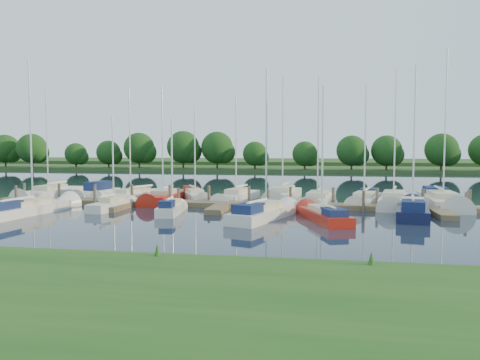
% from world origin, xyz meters
% --- Properties ---
extents(ground, '(260.00, 260.00, 0.00)m').
position_xyz_m(ground, '(0.00, 0.00, 0.00)').
color(ground, '#17212F').
rests_on(ground, ground).
extents(near_bank, '(90.00, 10.00, 0.50)m').
position_xyz_m(near_bank, '(0.00, -16.00, 0.25)').
color(near_bank, '#1D4914').
rests_on(near_bank, ground).
extents(dock, '(40.00, 6.00, 0.40)m').
position_xyz_m(dock, '(0.00, 7.31, 0.20)').
color(dock, brown).
rests_on(dock, ground).
extents(mooring_pilings, '(38.24, 2.84, 2.00)m').
position_xyz_m(mooring_pilings, '(0.00, 8.43, 0.60)').
color(mooring_pilings, '#473D33').
rests_on(mooring_pilings, ground).
extents(far_shore, '(180.00, 30.00, 0.60)m').
position_xyz_m(far_shore, '(0.00, 75.00, 0.30)').
color(far_shore, '#25461B').
rests_on(far_shore, ground).
extents(distant_hill, '(220.00, 40.00, 1.40)m').
position_xyz_m(distant_hill, '(0.00, 100.00, 0.70)').
color(distant_hill, '#3A5726').
rests_on(distant_hill, ground).
extents(treeline, '(146.39, 10.32, 8.27)m').
position_xyz_m(treeline, '(0.11, 62.03, 4.21)').
color(treeline, '#38281C').
rests_on(treeline, ground).
extents(sailboat_n_0, '(2.41, 8.95, 11.37)m').
position_xyz_m(sailboat_n_0, '(-18.63, 12.77, 0.28)').
color(sailboat_n_0, silver).
rests_on(sailboat_n_0, ground).
extents(motorboat, '(2.45, 6.01, 1.88)m').
position_xyz_m(motorboat, '(-13.98, 13.45, 0.38)').
color(motorboat, silver).
rests_on(motorboat, ground).
extents(sailboat_n_2, '(4.60, 8.31, 10.57)m').
position_xyz_m(sailboat_n_2, '(-9.96, 12.51, 0.26)').
color(sailboat_n_2, silver).
rests_on(sailboat_n_2, ground).
extents(sailboat_n_3, '(2.03, 8.28, 10.57)m').
position_xyz_m(sailboat_n_3, '(-6.16, 10.57, 0.27)').
color(sailboat_n_3, '#AA1B0F').
rests_on(sailboat_n_3, ground).
extents(sailboat_n_4, '(4.29, 6.83, 8.98)m').
position_xyz_m(sailboat_n_4, '(-4.13, 13.41, 0.31)').
color(sailboat_n_4, silver).
rests_on(sailboat_n_4, ground).
extents(sailboat_n_5, '(3.13, 7.72, 9.88)m').
position_xyz_m(sailboat_n_5, '(0.21, 12.16, 0.28)').
color(sailboat_n_5, silver).
rests_on(sailboat_n_5, ground).
extents(sailboat_n_6, '(3.02, 9.32, 11.76)m').
position_xyz_m(sailboat_n_6, '(4.15, 14.45, 0.28)').
color(sailboat_n_6, silver).
rests_on(sailboat_n_6, ground).
extents(sailboat_n_7, '(3.04, 8.87, 11.15)m').
position_xyz_m(sailboat_n_7, '(7.40, 10.62, 0.27)').
color(sailboat_n_7, silver).
rests_on(sailboat_n_7, ground).
extents(sailboat_n_8, '(3.64, 8.31, 10.48)m').
position_xyz_m(sailboat_n_8, '(11.37, 11.87, 0.32)').
color(sailboat_n_8, silver).
rests_on(sailboat_n_8, ground).
extents(sailboat_n_9, '(3.59, 9.25, 11.67)m').
position_xyz_m(sailboat_n_9, '(13.62, 11.07, 0.28)').
color(sailboat_n_9, silver).
rests_on(sailboat_n_9, ground).
extents(sailboat_n_10, '(2.88, 10.52, 13.23)m').
position_xyz_m(sailboat_n_10, '(17.58, 11.79, 0.33)').
color(sailboat_n_10, silver).
rests_on(sailboat_n_10, ground).
extents(sailboat_s_0, '(2.94, 9.26, 11.58)m').
position_xyz_m(sailboat_s_0, '(-13.32, 1.56, 0.32)').
color(sailboat_s_0, silver).
rests_on(sailboat_s_0, ground).
extents(sailboat_s_1, '(1.84, 5.82, 7.61)m').
position_xyz_m(sailboat_s_1, '(-8.34, 4.72, 0.28)').
color(sailboat_s_1, silver).
rests_on(sailboat_s_1, ground).
extents(sailboat_s_2, '(1.78, 5.55, 7.30)m').
position_xyz_m(sailboat_s_2, '(-3.10, 3.34, 0.32)').
color(sailboat_s_2, silver).
rests_on(sailboat_s_2, ground).
extents(sailboat_s_3, '(4.01, 8.20, 10.54)m').
position_xyz_m(sailboat_s_3, '(3.83, 1.84, 0.33)').
color(sailboat_s_3, silver).
rests_on(sailboat_s_3, ground).
extents(sailboat_s_4, '(3.63, 7.27, 9.24)m').
position_xyz_m(sailboat_s_4, '(7.82, 2.08, 0.31)').
color(sailboat_s_4, '#AA1B0F').
rests_on(sailboat_s_4, ground).
extents(sailboat_s_5, '(3.25, 8.68, 11.05)m').
position_xyz_m(sailboat_s_5, '(14.00, 5.07, 0.34)').
color(sailboat_s_5, '#101435').
rests_on(sailboat_s_5, ground).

